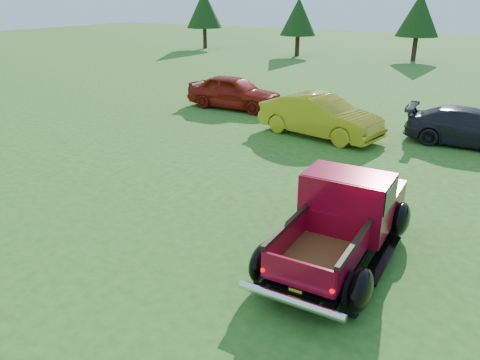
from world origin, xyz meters
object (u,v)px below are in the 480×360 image
(show_car_yellow, at_px, (320,116))
(show_car_grey, at_px, (472,127))
(tree_west, at_px, (298,17))
(tree_mid_left, at_px, (419,15))
(show_car_red, at_px, (234,92))
(tree_far_west, at_px, (204,9))
(pickup_truck, at_px, (345,216))

(show_car_yellow, xyz_separation_m, show_car_grey, (4.84, 1.56, -0.12))
(tree_west, height_order, show_car_yellow, tree_west)
(tree_mid_left, height_order, show_car_yellow, tree_mid_left)
(tree_mid_left, distance_m, show_car_grey, 22.95)
(tree_mid_left, height_order, show_car_grey, tree_mid_left)
(tree_west, height_order, show_car_grey, tree_west)
(show_car_grey, bearing_deg, tree_mid_left, 14.08)
(tree_mid_left, height_order, show_car_red, tree_mid_left)
(tree_west, distance_m, show_car_yellow, 23.99)
(tree_west, distance_m, show_car_red, 20.08)
(tree_far_west, distance_m, tree_mid_left, 19.03)
(tree_far_west, relative_size, tree_mid_left, 1.04)
(show_car_red, bearing_deg, show_car_yellow, -114.94)
(tree_mid_left, distance_m, show_car_red, 21.61)
(tree_far_west, height_order, show_car_yellow, tree_far_west)
(tree_far_west, relative_size, show_car_grey, 1.21)
(tree_mid_left, xyz_separation_m, show_car_grey, (6.34, -21.88, -2.76))
(show_car_grey, bearing_deg, tree_far_west, 48.43)
(pickup_truck, distance_m, show_car_yellow, 8.30)
(tree_west, bearing_deg, show_car_grey, -52.34)
(tree_mid_left, bearing_deg, tree_west, -167.47)
(tree_west, relative_size, tree_mid_left, 0.92)
(pickup_truck, bearing_deg, tree_far_west, 127.85)
(show_car_red, relative_size, show_car_grey, 1.00)
(tree_far_west, distance_m, show_car_grey, 32.96)
(pickup_truck, xyz_separation_m, show_car_red, (-8.49, 9.81, -0.06))
(show_car_yellow, bearing_deg, show_car_grey, -61.22)
(show_car_red, bearing_deg, tree_mid_left, -9.83)
(pickup_truck, height_order, show_car_grey, pickup_truck)
(pickup_truck, height_order, show_car_yellow, pickup_truck)
(show_car_red, xyz_separation_m, show_car_yellow, (5.00, -2.28, 0.01))
(tree_far_west, bearing_deg, show_car_grey, -39.48)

